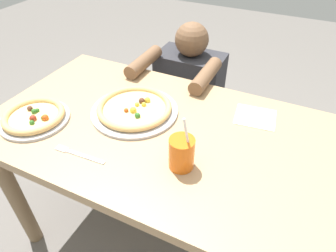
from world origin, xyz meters
The scene contains 8 objects.
ground_plane centered at (0.00, 0.00, 0.00)m, with size 8.00×8.00×0.00m, color #66605B.
dining_table centered at (0.00, 0.00, 0.64)m, with size 1.36×0.79×0.75m.
pizza_near centered at (-0.46, -0.17, 0.77)m, with size 0.27×0.27×0.04m.
pizza_far centered at (-0.13, 0.05, 0.77)m, with size 0.36×0.36×0.04m.
drink_cup_colored centered at (0.17, -0.15, 0.81)m, with size 0.09×0.09×0.20m.
paper_napkin centered at (0.33, 0.23, 0.75)m, with size 0.16×0.14×0.00m, color white.
fork centered at (-0.19, -0.26, 0.75)m, with size 0.20×0.03×0.00m.
diner_seated centered at (-0.12, 0.63, 0.43)m, with size 0.41×0.52×0.94m.
Camera 1 is at (0.42, -0.79, 1.48)m, focal length 31.50 mm.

